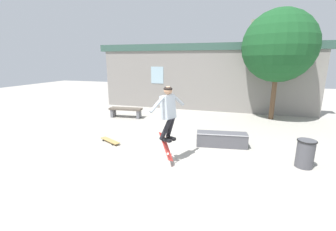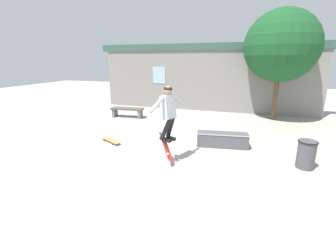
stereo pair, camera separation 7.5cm
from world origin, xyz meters
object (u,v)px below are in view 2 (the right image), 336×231
at_px(tree_right, 281,46).
at_px(skateboard_resting, 111,140).
at_px(skate_ledge, 222,140).
at_px(skater, 168,109).
at_px(skateboard_flipping, 166,146).
at_px(trash_bin, 306,154).
at_px(park_bench, 127,110).

distance_m(tree_right, skateboard_resting, 7.86).
relative_size(skate_ledge, skater, 1.12).
relative_size(tree_right, skate_ledge, 3.00).
height_order(skater, skateboard_flipping, skater).
distance_m(skateboard_flipping, skateboard_resting, 2.36).
relative_size(trash_bin, skateboard_resting, 0.82).
distance_m(skate_ledge, skateboard_resting, 3.54).
distance_m(tree_right, park_bench, 7.23).
relative_size(skater, skateboard_flipping, 2.17).
height_order(trash_bin, skater, skater).
height_order(skate_ledge, trash_bin, trash_bin).
xyz_separation_m(skater, skateboard_flipping, (-0.04, -0.06, -0.98)).
relative_size(park_bench, skateboard_flipping, 2.41).
xyz_separation_m(park_bench, skateboard_flipping, (3.21, -3.97, 0.12)).
xyz_separation_m(trash_bin, skateboard_resting, (-5.53, 0.09, -0.31)).
bearing_deg(park_bench, skate_ledge, -32.88).
relative_size(trash_bin, skater, 0.51).
bearing_deg(skateboard_flipping, skater, 105.59).
distance_m(skate_ledge, skater, 2.31).
relative_size(park_bench, skateboard_resting, 1.78).
xyz_separation_m(tree_right, park_bench, (-6.42, -1.69, -2.84)).
height_order(skater, skateboard_resting, skater).
relative_size(tree_right, skateboard_flipping, 7.33).
bearing_deg(skate_ledge, skateboard_flipping, -137.58).
relative_size(skateboard_flipping, skateboard_resting, 0.74).
height_order(skate_ledge, skateboard_flipping, skateboard_flipping).
height_order(park_bench, skateboard_flipping, skateboard_flipping).
distance_m(tree_right, skateboard_flipping, 7.06).
bearing_deg(skate_ledge, skater, -137.80).
distance_m(skater, skateboard_resting, 2.70).
bearing_deg(park_bench, trash_bin, -30.91).
xyz_separation_m(skate_ledge, skateboard_resting, (-3.47, -0.73, -0.15)).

